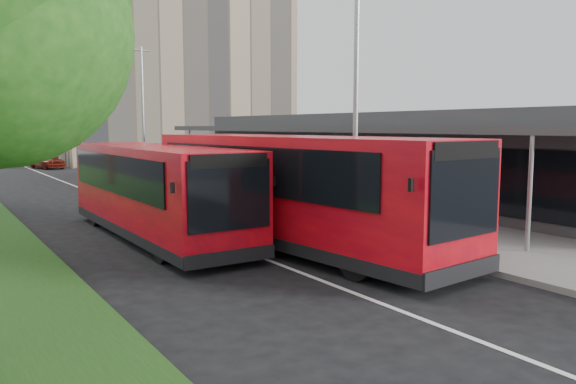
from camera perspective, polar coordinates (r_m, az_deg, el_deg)
name	(u,v)px	position (r m, az deg, el deg)	size (l,w,h in m)	color
ground	(276,263)	(14.14, -1.25, -7.25)	(120.00, 120.00, 0.00)	black
pavement	(185,182)	(34.47, -10.41, 1.03)	(5.00, 80.00, 0.15)	slate
lane_centre_line	(108,199)	(27.83, -17.82, -0.65)	(0.12, 70.00, 0.01)	silver
kerb_dashes	(147,187)	(32.59, -14.10, 0.50)	(0.12, 56.00, 0.01)	silver
office_block	(171,70)	(57.98, -11.78, 12.09)	(22.00, 12.00, 18.00)	gray
station_building	(382,156)	(26.76, 9.49, 3.67)	(7.70, 26.00, 4.00)	#303032
lamp_post_near	(354,84)	(17.81, 6.71, 10.87)	(1.44, 0.28, 8.00)	gray
lamp_post_far	(141,105)	(35.54, -14.67, 8.59)	(1.44, 0.28, 8.00)	gray
bus_main	(294,191)	(15.71, 0.65, 0.12)	(3.85, 11.27, 3.14)	red
bus_second	(156,191)	(17.52, -13.31, 0.07)	(2.70, 9.95, 2.81)	red
litter_bin	(257,189)	(25.61, -3.18, 0.33)	(0.47, 0.47, 0.85)	#321D14
bollard	(177,174)	(32.69, -11.25, 1.84)	(0.18, 0.18, 1.13)	#D6970B
car_near	(46,160)	(49.57, -23.33, 2.99)	(1.61, 4.00, 1.36)	#63170E
car_far	(3,157)	(56.02, -26.98, 3.15)	(1.40, 4.02, 1.32)	navy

